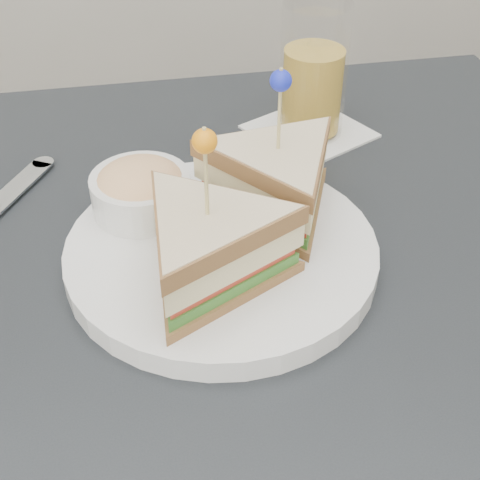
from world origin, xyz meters
name	(u,v)px	position (x,y,z in m)	size (l,w,h in m)	color
table	(231,364)	(0.00, 0.00, 0.67)	(0.80, 0.80, 0.75)	black
plate_meal	(229,219)	(0.01, 0.05, 0.79)	(0.29, 0.27, 0.15)	white
drink_set	(313,79)	(0.13, 0.24, 0.81)	(0.15, 0.15, 0.14)	silver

